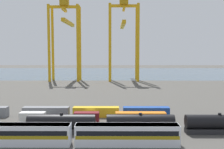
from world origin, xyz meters
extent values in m
plane|color=#4C4944|center=(0.00, 40.00, 0.00)|extent=(420.00, 420.00, 0.00)
cube|color=#475B6B|center=(0.00, 142.41, 0.00)|extent=(400.00, 110.00, 0.01)
cube|color=silver|center=(-11.59, -21.03, 1.95)|extent=(19.20, 3.10, 3.90)
cube|color=#9E8414|center=(-11.59, -21.03, 1.85)|extent=(18.82, 3.14, 0.64)
cube|color=black|center=(-11.59, -21.03, 2.63)|extent=(18.43, 3.13, 0.90)
cube|color=slate|center=(-11.59, -21.03, 3.72)|extent=(19.01, 2.85, 0.36)
cube|color=silver|center=(8.51, -21.03, 1.95)|extent=(19.20, 3.10, 3.90)
cube|color=#9E8414|center=(8.51, -21.03, 1.85)|extent=(18.82, 3.14, 0.64)
cube|color=black|center=(8.51, -21.03, 2.63)|extent=(18.43, 3.13, 0.90)
cube|color=slate|center=(8.51, -21.03, 3.72)|extent=(19.01, 2.85, 0.36)
cube|color=#232326|center=(-5.02, -13.69, 0.55)|extent=(14.26, 2.50, 1.10)
cylinder|color=black|center=(-5.02, -13.69, 2.55)|extent=(14.26, 2.91, 2.91)
cylinder|color=black|center=(-5.02, -13.69, 4.19)|extent=(0.70, 0.70, 0.36)
cube|color=#232326|center=(11.68, -13.69, 0.55)|extent=(14.26, 2.50, 1.10)
cylinder|color=black|center=(11.68, -13.69, 2.55)|extent=(14.26, 2.91, 2.91)
cylinder|color=black|center=(11.68, -13.69, 4.19)|extent=(0.70, 0.70, 0.36)
cube|color=#232326|center=(28.38, -13.69, 0.55)|extent=(14.26, 2.50, 1.10)
cylinder|color=black|center=(28.38, -13.69, 2.55)|extent=(14.26, 2.91, 2.91)
cylinder|color=black|center=(28.38, -13.69, 4.19)|extent=(0.70, 0.70, 0.36)
cube|color=silver|center=(-13.60, -5.35, 1.30)|extent=(6.04, 2.44, 2.60)
cube|color=maroon|center=(-0.53, -5.35, 1.30)|extent=(6.04, 2.44, 2.60)
cube|color=orange|center=(12.53, -5.35, 1.30)|extent=(12.10, 2.44, 2.60)
cube|color=slate|center=(-11.83, 0.81, 1.30)|extent=(12.10, 2.44, 2.60)
cube|color=gold|center=(1.39, 0.81, 1.30)|extent=(12.10, 2.44, 2.60)
cube|color=#1C4299|center=(14.61, 0.81, 1.30)|extent=(12.10, 2.44, 2.60)
cylinder|color=gold|center=(-29.67, 82.56, 21.27)|extent=(1.50, 1.50, 42.55)
cylinder|color=gold|center=(-13.71, 82.56, 21.27)|extent=(1.50, 1.50, 42.55)
cylinder|color=gold|center=(-29.67, 92.10, 21.27)|extent=(1.50, 1.50, 42.55)
cylinder|color=gold|center=(-13.71, 92.10, 21.27)|extent=(1.50, 1.50, 42.55)
cube|color=gold|center=(-21.69, 87.33, 41.75)|extent=(17.55, 1.20, 1.60)
cube|color=gold|center=(-21.69, 87.33, 40.15)|extent=(1.20, 11.14, 1.60)
cube|color=gold|center=(-21.69, 100.78, 34.19)|extent=(2.00, 38.45, 2.00)
cube|color=#A77A10|center=(-21.69, 87.33, 44.15)|extent=(4.80, 4.00, 3.20)
cylinder|color=gold|center=(4.03, 82.43, 21.53)|extent=(1.50, 1.50, 43.07)
cylinder|color=gold|center=(19.58, 82.43, 21.53)|extent=(1.50, 1.50, 43.07)
cylinder|color=gold|center=(4.03, 92.23, 21.53)|extent=(1.50, 1.50, 43.07)
cylinder|color=gold|center=(19.58, 92.23, 21.53)|extent=(1.50, 1.50, 43.07)
cube|color=gold|center=(11.80, 87.33, 42.27)|extent=(17.16, 1.20, 1.60)
cube|color=gold|center=(11.80, 87.33, 40.67)|extent=(1.20, 11.40, 1.60)
cube|color=gold|center=(11.80, 101.97, 33.01)|extent=(2.00, 41.82, 2.00)
cube|color=#A77A10|center=(11.80, 87.33, 44.67)|extent=(4.80, 4.00, 3.20)
camera|label=1|loc=(5.97, -71.21, 17.63)|focal=44.50mm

